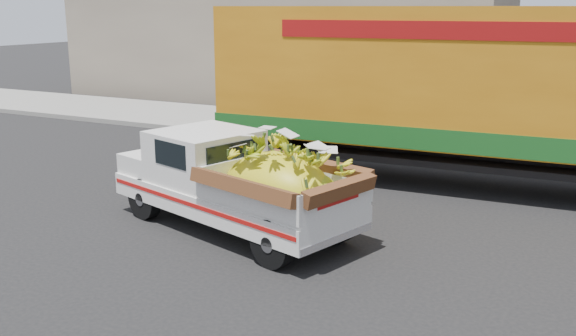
% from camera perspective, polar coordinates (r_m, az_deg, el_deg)
% --- Properties ---
extents(ground, '(100.00, 100.00, 0.00)m').
position_cam_1_polar(ground, '(10.18, -1.84, -7.71)').
color(ground, black).
rests_on(ground, ground).
extents(curb, '(60.00, 0.25, 0.15)m').
position_cam_1_polar(curb, '(17.23, 10.85, 1.45)').
color(curb, gray).
rests_on(curb, ground).
extents(sidewalk, '(60.00, 4.00, 0.14)m').
position_cam_1_polar(sidewalk, '(19.22, 12.60, 2.66)').
color(sidewalk, gray).
rests_on(sidewalk, ground).
extents(building_left, '(18.00, 6.00, 5.00)m').
position_cam_1_polar(building_left, '(27.29, -0.63, 11.46)').
color(building_left, gray).
rests_on(building_left, ground).
extents(pickup_truck, '(5.02, 3.02, 1.66)m').
position_cam_1_polar(pickup_truck, '(10.81, -3.67, -1.43)').
color(pickup_truck, black).
rests_on(pickup_truck, ground).
extents(semi_trailer, '(12.03, 3.06, 3.80)m').
position_cam_1_polar(semi_trailer, '(14.02, 17.78, 6.66)').
color(semi_trailer, black).
rests_on(semi_trailer, ground).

